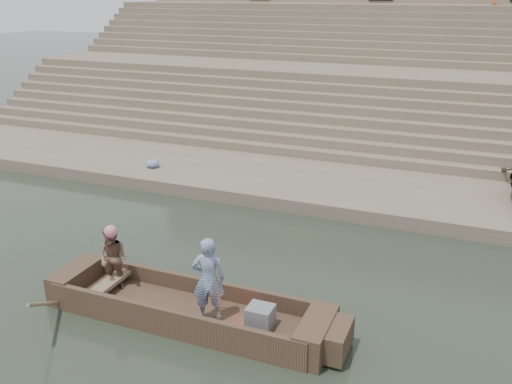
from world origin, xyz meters
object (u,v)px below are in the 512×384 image
Objects in this scene: main_rowboat at (187,314)px; television at (260,316)px; standing_man at (208,279)px; rowing_man at (113,259)px.

television reaches higher than main_rowboat.
main_rowboat is at bearing -180.00° from television.
standing_man reaches higher than main_rowboat.
television is (0.95, 0.11, -0.61)m from standing_man.
rowing_man is at bearing -28.82° from standing_man.
standing_man reaches higher than rowing_man.
rowing_man reaches higher than television.
rowing_man is at bearing 176.72° from television.
main_rowboat is 1.53m from television.
standing_man is 3.53× the size of television.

